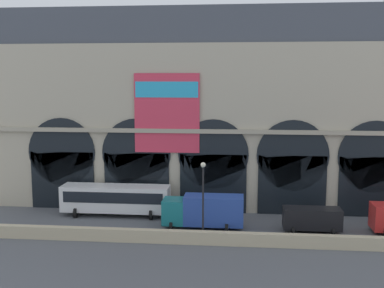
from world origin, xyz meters
TOP-DOWN VIEW (x-y plane):
  - ground_plane at (0.00, 0.00)m, footprint 200.00×200.00m
  - quay_parapet_wall at (0.00, -4.73)m, footprint 90.00×0.70m
  - station_building at (0.03, 7.17)m, footprint 50.04×4.77m
  - bus_midwest at (-9.80, 2.80)m, footprint 11.00×3.25m
  - box_truck_center at (-0.53, -0.43)m, footprint 7.50×2.91m
  - van_mideast at (9.35, -0.44)m, footprint 5.20×2.48m
  - street_lamp_quayside at (-0.36, -3.93)m, footprint 0.44×0.44m

SIDE VIEW (x-z plane):
  - ground_plane at x=0.00m, z-range 0.00..0.00m
  - quay_parapet_wall at x=0.00m, z-range 0.00..1.11m
  - van_mideast at x=9.35m, z-range 0.15..2.35m
  - box_truck_center at x=-0.53m, z-range 0.14..3.26m
  - bus_midwest at x=-9.80m, z-range 0.23..3.33m
  - street_lamp_quayside at x=-0.36m, z-range 0.96..7.86m
  - station_building at x=0.03m, z-range -0.33..20.91m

